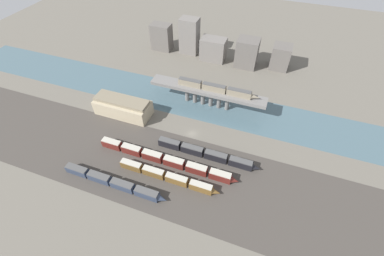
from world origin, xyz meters
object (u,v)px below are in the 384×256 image
object	(u,v)px
train_yard_far	(166,160)
warehouse_building	(123,107)
train_on_bridge	(217,88)
train_yard_mid	(167,177)
train_yard_outer	(207,154)
train_yard_near	(114,182)

from	to	relation	value
train_yard_far	warehouse_building	distance (m)	40.93
train_on_bridge	train_yard_mid	distance (m)	53.26
train_on_bridge	train_yard_outer	bearing A→B (deg)	-80.24
train_on_bridge	train_yard_near	world-z (taller)	train_on_bridge
train_yard_mid	train_yard_outer	distance (m)	20.67
train_yard_mid	warehouse_building	xyz separation A→B (m)	(-38.37, 30.25, 2.64)
train_yard_mid	train_yard_far	size ratio (longest dim) A/B	0.69
train_yard_far	warehouse_building	bearing A→B (deg)	146.50
train_yard_near	warehouse_building	world-z (taller)	warehouse_building
train_yard_outer	warehouse_building	size ratio (longest dim) A/B	1.64
train_yard_mid	train_yard_outer	xyz separation A→B (m)	(11.69, 17.05, 0.08)
train_on_bridge	train_yard_mid	size ratio (longest dim) A/B	0.97
train_yard_far	warehouse_building	xyz separation A→B (m)	(-34.07, 22.55, 2.50)
train_on_bridge	train_yard_mid	xyz separation A→B (m)	(-5.69, -51.94, -10.32)
train_yard_near	train_yard_far	bearing A→B (deg)	49.04
train_yard_far	train_yard_outer	size ratio (longest dim) A/B	1.36
train_yard_far	train_yard_near	bearing A→B (deg)	-130.96
train_yard_far	train_on_bridge	bearing A→B (deg)	77.28
train_on_bridge	train_yard_far	xyz separation A→B (m)	(-9.99, -44.24, -10.18)
train_yard_mid	train_yard_far	xyz separation A→B (m)	(-4.30, 7.70, 0.14)
train_on_bridge	train_yard_near	bearing A→B (deg)	-112.26
train_yard_mid	warehouse_building	bearing A→B (deg)	141.75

